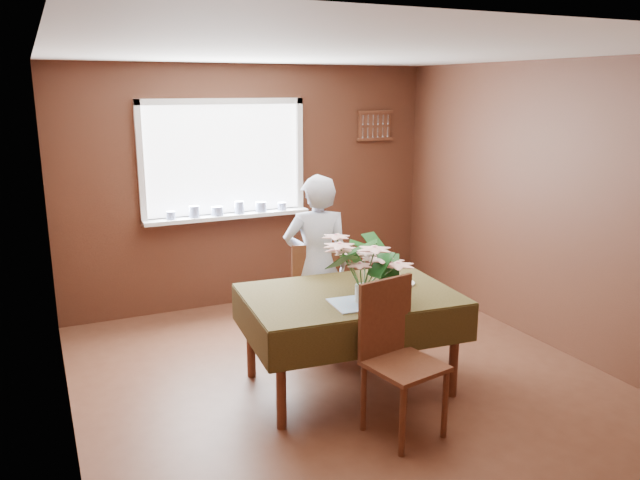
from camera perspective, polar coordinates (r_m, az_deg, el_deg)
name	(u,v)px	position (r m, az deg, el deg)	size (l,w,h in m)	color
floor	(350,386)	(5.00, 2.73, -13.16)	(4.50, 4.50, 0.00)	#4F2A1B
ceiling	(354,52)	(4.46, 3.10, 16.79)	(4.50, 4.50, 0.00)	white
wall_back	(252,187)	(6.61, -6.24, 4.87)	(4.00, 4.00, 0.00)	brown
wall_front	(604,339)	(2.87, 24.53, -8.20)	(4.00, 4.00, 0.00)	brown
wall_left	(57,261)	(4.07, -22.90, -1.75)	(4.50, 4.50, 0.00)	brown
wall_right	(556,208)	(5.77, 20.81, 2.74)	(4.50, 4.50, 0.00)	brown
window_assembly	(226,180)	(6.46, -8.64, 5.48)	(1.72, 0.20, 1.22)	white
spoon_rack	(375,126)	(7.11, 5.04, 10.38)	(0.44, 0.05, 0.33)	brown
dining_table	(350,304)	(4.74, 2.71, -5.90)	(1.65, 1.20, 0.77)	brown
chair_far	(313,290)	(5.50, -0.61, -4.61)	(0.49, 0.49, 0.97)	brown
chair_near	(396,352)	(4.23, 6.98, -10.10)	(0.52, 0.52, 1.03)	brown
seated_woman	(317,265)	(5.34, -0.28, -2.31)	(0.57, 0.38, 1.57)	white
flower_bouquet	(363,262)	(4.41, 3.94, -2.00)	(0.55, 0.55, 0.47)	white
side_plate	(400,283)	(4.95, 7.28, -3.93)	(0.24, 0.24, 0.01)	white
table_knife	(388,296)	(4.62, 6.25, -5.16)	(0.02, 0.24, 0.00)	silver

